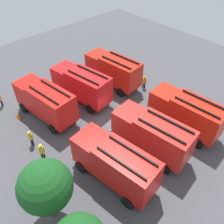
{
  "coord_description": "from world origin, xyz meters",
  "views": [
    {
      "loc": [
        -12.96,
        12.01,
        17.02
      ],
      "look_at": [
        0.0,
        0.0,
        1.4
      ],
      "focal_mm": 37.97,
      "sensor_mm": 36.0,
      "label": 1
    }
  ],
  "objects": [
    {
      "name": "fire_truck_1",
      "position": [
        4.91,
        -4.73,
        2.15
      ],
      "size": [
        7.4,
        3.3,
        3.88
      ],
      "rotation": [
        0.0,
        0.0,
        0.09
      ],
      "color": "red",
      "rests_on": "ground"
    },
    {
      "name": "traffic_cone_2",
      "position": [
        7.08,
        6.74,
        0.34
      ],
      "size": [
        0.48,
        0.48,
        0.69
      ],
      "primitive_type": "cone",
      "color": "#F2600C",
      "rests_on": "ground"
    },
    {
      "name": "fire_truck_2",
      "position": [
        -5.05,
        -0.01,
        2.15
      ],
      "size": [
        7.44,
        3.45,
        3.88
      ],
      "rotation": [
        0.0,
        0.0,
        0.12
      ],
      "color": "red",
      "rests_on": "ground"
    },
    {
      "name": "firefighter_3",
      "position": [
        2.84,
        7.51,
        0.94
      ],
      "size": [
        0.45,
        0.31,
        1.68
      ],
      "rotation": [
        0.0,
        0.0,
        4.88
      ],
      "color": "black",
      "rests_on": "ground"
    },
    {
      "name": "traffic_cone_1",
      "position": [
        1.95,
        7.19,
        0.3
      ],
      "size": [
        0.41,
        0.41,
        0.59
      ],
      "primitive_type": "cone",
      "color": "#F2600C",
      "rests_on": "ground"
    },
    {
      "name": "fire_truck_0",
      "position": [
        -5.42,
        -4.55,
        2.15
      ],
      "size": [
        7.35,
        3.17,
        3.88
      ],
      "rotation": [
        0.0,
        0.0,
        0.07
      ],
      "color": "red",
      "rests_on": "ground"
    },
    {
      "name": "firefighter_4",
      "position": [
        -2.91,
        -7.24,
        0.94
      ],
      "size": [
        0.42,
        0.48,
        1.69
      ],
      "rotation": [
        0.0,
        0.0,
        0.54
      ],
      "color": "black",
      "rests_on": "ground"
    },
    {
      "name": "fire_truck_3",
      "position": [
        5.06,
        -0.12,
        2.15
      ],
      "size": [
        7.48,
        3.62,
        3.88
      ],
      "rotation": [
        0.0,
        0.0,
        0.15
      ],
      "color": "red",
      "rests_on": "ground"
    },
    {
      "name": "tree_2",
      "position": [
        -4.25,
        9.63,
        3.71
      ],
      "size": [
        3.55,
        3.55,
        5.51
      ],
      "color": "brown",
      "rests_on": "ground"
    },
    {
      "name": "ground_plane",
      "position": [
        0.0,
        0.0,
        0.0
      ],
      "size": [
        49.74,
        49.74,
        0.0
      ],
      "primitive_type": "plane",
      "color": "#4C4C51"
    },
    {
      "name": "fire_truck_5",
      "position": [
        5.2,
        4.32,
        2.15
      ],
      "size": [
        7.45,
        3.47,
        3.88
      ],
      "rotation": [
        0.0,
        0.0,
        0.12
      ],
      "color": "red",
      "rests_on": "ground"
    },
    {
      "name": "firefighter_1",
      "position": [
        1.81,
        -6.98,
        0.9
      ],
      "size": [
        0.41,
        0.48,
        1.62
      ],
      "rotation": [
        0.0,
        0.0,
        5.8
      ],
      "color": "black",
      "rests_on": "ground"
    },
    {
      "name": "firefighter_2",
      "position": [
        10.31,
        7.17,
        0.99
      ],
      "size": [
        0.48,
        0.38,
        1.75
      ],
      "rotation": [
        0.0,
        0.0,
        4.34
      ],
      "color": "black",
      "rests_on": "ground"
    },
    {
      "name": "firefighter_0",
      "position": [
        0.64,
        7.62,
        1.04
      ],
      "size": [
        0.48,
        0.45,
        1.83
      ],
      "rotation": [
        0.0,
        0.0,
        5.41
      ],
      "color": "black",
      "rests_on": "ground"
    },
    {
      "name": "traffic_cone_0",
      "position": [
        7.05,
        2.53,
        0.31
      ],
      "size": [
        0.44,
        0.44,
        0.63
      ],
      "primitive_type": "cone",
      "color": "#F2600C",
      "rests_on": "ground"
    },
    {
      "name": "fire_truck_4",
      "position": [
        -5.06,
        4.4,
        2.15
      ],
      "size": [
        7.45,
        3.5,
        3.88
      ],
      "rotation": [
        0.0,
        0.0,
        0.13
      ],
      "color": "red",
      "rests_on": "ground"
    }
  ]
}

